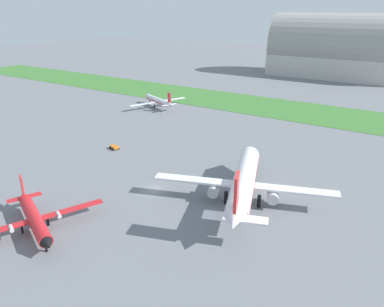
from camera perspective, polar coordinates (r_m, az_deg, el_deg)
The scene contains 7 objects.
ground_plane at distance 75.76m, azimuth -6.07°, elevation -5.68°, with size 600.00×600.00×0.00m, color slate.
grass_taxiway_strip at distance 139.50m, azimuth 13.79°, elevation 6.81°, with size 360.00×28.00×0.08m, color #3D7533.
airplane_foreground_turboprop at distance 66.61m, azimuth -23.33°, elevation -9.19°, with size 18.89×21.77×6.94m.
airplane_midfield_jet at distance 69.43m, azimuth 8.06°, elevation -4.42°, with size 33.28×33.01×12.19m.
airplane_taxiing_turboprop at distance 137.37m, azimuth -5.28°, elevation 8.20°, with size 18.99×21.90×6.94m.
baggage_cart_midfield at distance 98.43m, azimuth -12.00°, elevation 0.99°, with size 2.78×2.36×0.90m.
hangar_distant at distance 211.17m, azimuth 21.45°, elevation 14.79°, with size 65.12×29.73×31.87m.
Camera 1 is at (42.62, -51.97, 34.96)m, focal length 34.26 mm.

